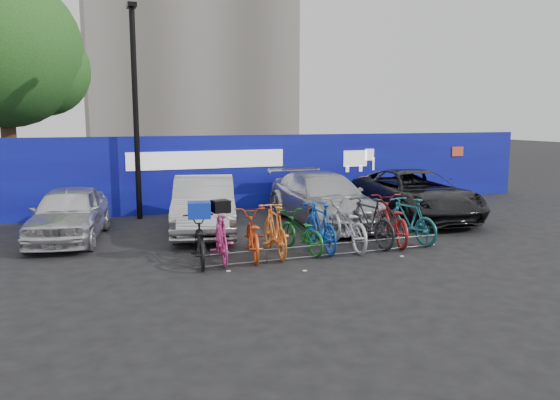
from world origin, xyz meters
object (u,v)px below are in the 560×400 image
bike_1 (221,237)px  bike_3 (275,230)px  bike_5 (320,227)px  tree (10,54)px  car_3 (415,194)px  bike_8 (392,220)px  bike_0 (200,241)px  lamppost (135,106)px  bike_7 (369,221)px  bike_rack (325,250)px  car_2 (323,198)px  bike_4 (301,232)px  car_0 (69,213)px  bike_2 (252,234)px  bike_9 (409,220)px  bike_6 (346,224)px  car_1 (204,205)px

bike_1 → bike_3: bearing=-167.7°
bike_5 → tree: bearing=-52.3°
car_3 → bike_8: 3.53m
bike_0 → bike_8: bearing=-168.5°
lamppost → bike_7: 7.57m
bike_rack → bike_5: 0.71m
car_2 → bike_8: size_ratio=2.32×
bike_5 → bike_8: (1.92, 0.10, -0.00)m
lamppost → bike_5: 6.93m
bike_rack → bike_4: bike_4 is taller
bike_4 → bike_5: bike_5 is taller
bike_rack → bike_1: bearing=168.2°
car_0 → bike_2: bearing=-29.6°
tree → bike_9: 14.40m
bike_3 → bike_8: bearing=-172.4°
bike_5 → bike_8: bearing=-173.8°
tree → bike_9: (9.26, -10.05, -4.52)m
car_3 → bike_2: 6.49m
bike_2 → bike_9: 3.92m
car_3 → bike_4: size_ratio=2.97×
bike_3 → bike_9: bike_3 is taller
car_0 → bike_1: size_ratio=2.24×
bike_0 → bike_4: (2.31, 0.19, -0.02)m
tree → bike_0: (4.18, -10.20, -4.60)m
bike_rack → car_0: bearing=144.0°
bike_3 → bike_1: bearing=10.7°
bike_2 → bike_4: 1.16m
car_0 → bike_7: bearing=-14.2°
bike_2 → bike_7: (2.86, 0.08, 0.08)m
car_2 → bike_1: car_2 is taller
bike_0 → bike_2: bearing=-165.3°
bike_9 → tree: bearing=-58.2°
bike_0 → bike_3: size_ratio=0.96×
bike_3 → tree: bearing=-54.5°
bike_1 → bike_3: 1.23m
bike_9 → bike_6: bearing=-11.7°
tree → bike_1: bearing=-65.6°
car_0 → bike_7: size_ratio=2.03×
bike_6 → bike_8: bike_8 is taller
bike_rack → car_3: bearing=36.3°
bike_4 → bike_6: bearing=169.7°
tree → bike_8: (8.86, -9.98, -4.52)m
lamppost → bike_6: bearing=-53.2°
tree → car_0: 8.39m
car_1 → bike_2: (0.39, -2.92, -0.22)m
bike_3 → bike_7: bearing=-172.4°
car_0 → bike_6: bearing=-16.6°
bike_2 → bike_5: (1.59, 0.00, 0.06)m
bike_3 → bike_2: bearing=3.8°
car_1 → bike_3: bearing=-59.9°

